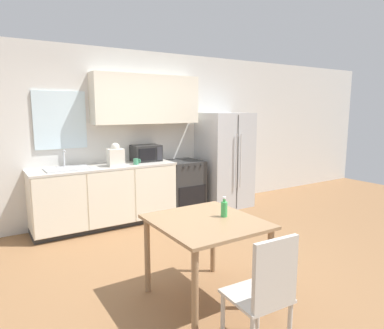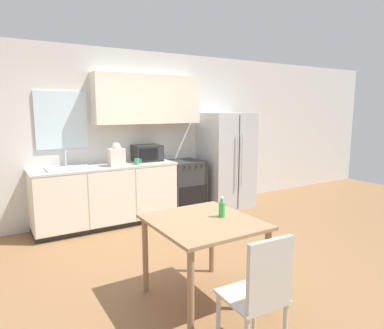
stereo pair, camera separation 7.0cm
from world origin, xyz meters
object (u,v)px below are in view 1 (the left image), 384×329
Objects in this scene: refrigerator at (225,160)px; coffee_mug at (136,161)px; oven_range at (183,186)px; microwave at (146,153)px; dining_chair_near at (266,289)px; drink_bottle at (224,209)px; dining_table at (206,232)px.

coffee_mug is (-1.75, -0.07, 0.12)m from refrigerator.
microwave reaches higher than oven_range.
refrigerator is 1.83× the size of dining_chair_near.
drink_bottle is at bearing -112.78° from oven_range.
refrigerator is at bearing 52.24° from drink_bottle.
drink_bottle is (-0.15, -2.39, -0.12)m from coffee_mug.
dining_table is 0.28m from drink_bottle.
coffee_mug reaches higher than drink_bottle.
coffee_mug is at bearing -139.20° from microwave.
microwave is 4.16× the size of coffee_mug.
oven_range is 0.94m from refrigerator.
refrigerator is 1.50m from microwave.
oven_range is 0.93× the size of dining_table.
dining_table is at bearing -130.64° from refrigerator.
refrigerator is 8.94× the size of drink_bottle.
drink_bottle reaches higher than dining_table.
coffee_mug is 0.12× the size of dining_chair_near.
drink_bottle is at bearing -99.17° from microwave.
refrigerator is at bearing 49.36° from dining_table.
refrigerator is 1.75× the size of dining_table.
dining_chair_near is at bearing -97.70° from coffee_mug.
coffee_mug reaches higher than oven_range.
refrigerator reaches higher than coffee_mug.
oven_range is at bearing 175.84° from refrigerator.
coffee_mug is at bearing 81.69° from dining_table.
dining_chair_near is (-0.09, -0.86, -0.12)m from dining_table.
oven_range is 0.97× the size of dining_chair_near.
dining_table is (-1.26, -2.51, 0.21)m from oven_range.
microwave is at bearing 81.13° from dining_chair_near.
refrigerator is 3.23m from dining_table.
oven_range is 2.82m from dining_table.
oven_range is 1.06m from coffee_mug.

